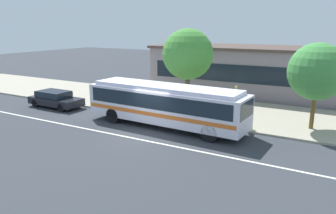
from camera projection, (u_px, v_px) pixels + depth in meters
The scene contains 12 objects.
ground_plane at pixel (144, 135), 19.28m from camera, with size 120.00×120.00×0.00m, color #33373D.
sidewalk_slab at pixel (196, 107), 25.50m from camera, with size 60.00×8.00×0.12m, color #A59D89.
lane_stripe_center at pixel (136, 139), 18.60m from camera, with size 56.00×0.16×0.01m, color silver.
transit_bus at pixel (165, 103), 20.47m from camera, with size 10.67×2.92×2.68m.
sedan_behind_bus at pixel (55, 98), 25.71m from camera, with size 4.46×1.91×1.29m.
pedestrian_waiting_near_sign at pixel (202, 101), 22.88m from camera, with size 0.37×0.37×1.74m.
pedestrian_walking_along_curb at pixel (243, 111), 20.26m from camera, with size 0.41×0.41×1.69m.
pedestrian_standing_by_tree at pixel (236, 107), 21.41m from camera, with size 0.48×0.48×1.68m.
bus_stop_sign at pixel (235, 100), 20.31m from camera, with size 0.08×0.44×2.53m.
street_tree_near_stop at pixel (188, 54), 24.03m from camera, with size 3.76×3.76×5.99m.
street_tree_mid_block at pixel (317, 72), 19.25m from camera, with size 3.41×3.41×5.23m.
station_building at pixel (265, 71), 29.94m from camera, with size 21.04×7.36×4.43m.
Camera 1 is at (10.23, -15.26, 6.26)m, focal length 34.86 mm.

